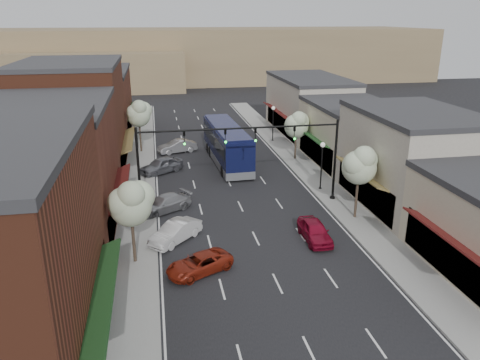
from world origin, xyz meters
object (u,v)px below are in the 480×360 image
signal_mast_left (169,156)px  red_hatchback (315,231)px  parked_car_a (199,264)px  parked_car_d (161,165)px  parked_car_b (175,232)px  tree_right_near (360,164)px  coach_bus (227,144)px  tree_right_far (297,124)px  lamp_post_far (273,118)px  parked_car_e (177,146)px  signal_mast_right (308,149)px  lamp_post_near (322,158)px  tree_left_far (139,113)px  tree_left_near (131,202)px  parked_car_c (164,204)px

signal_mast_left → red_hatchback: bearing=-35.9°
parked_car_a → parked_car_d: size_ratio=0.91×
signal_mast_left → parked_car_b: 6.66m
tree_right_near → coach_bus: size_ratio=0.45×
tree_right_far → red_hatchback: 19.68m
signal_mast_left → lamp_post_far: size_ratio=1.85×
parked_car_a → parked_car_e: size_ratio=0.94×
signal_mast_left → lamp_post_far: signal_mast_left is taller
signal_mast_left → parked_car_a: size_ratio=1.96×
signal_mast_right → red_hatchback: size_ratio=2.00×
signal_mast_right → parked_car_d: size_ratio=1.78×
red_hatchback → parked_car_e: (-8.20, 24.14, 0.03)m
coach_bus → red_hatchback: (3.20, -19.28, -1.38)m
signal_mast_right → lamp_post_near: (2.18, 2.50, -1.62)m
signal_mast_left → parked_car_e: size_ratio=1.85×
tree_left_far → red_hatchback: tree_left_far is taller
tree_left_near → parked_car_c: tree_left_near is taller
parked_car_a → parked_car_c: (-1.81, 9.96, 0.08)m
signal_mast_left → tree_left_far: bearing=98.3°
signal_mast_right → parked_car_a: bearing=-135.4°
parked_car_c → parked_car_d: bearing=149.6°
tree_left_near → lamp_post_near: 19.25m
parked_car_d → parked_car_e: (2.00, 7.14, -0.06)m
lamp_post_far → coach_bus: 10.43m
signal_mast_left → tree_left_far: signal_mast_left is taller
tree_right_near → lamp_post_near: size_ratio=1.34×
tree_right_far → tree_left_far: (-16.60, 6.00, 0.61)m
tree_right_near → tree_right_far: (0.00, 16.00, -0.46)m
tree_left_near → parked_car_b: (2.66, 2.67, -3.52)m
coach_bus → red_hatchback: 19.59m
lamp_post_near → parked_car_b: lamp_post_near is taller
tree_left_far → coach_bus: tree_left_far is taller
signal_mast_right → signal_mast_left: same height
lamp_post_far → parked_car_d: lamp_post_far is taller
tree_left_near → lamp_post_near: (16.05, 10.56, -1.22)m
parked_car_e → tree_left_far: bearing=-118.1°
parked_car_c → parked_car_a: bearing=-20.1°
tree_left_near → parked_car_a: 5.61m
tree_right_near → parked_car_d: bearing=135.9°
tree_right_far → coach_bus: (-7.55, 0.37, -1.91)m
tree_right_near → tree_right_far: bearing=90.0°
tree_right_near → red_hatchback: 6.44m
lamp_post_near → parked_car_b: 15.71m
signal_mast_left → red_hatchback: size_ratio=2.00×
lamp_post_far → parked_car_c: 24.46m
lamp_post_far → parked_car_e: (-12.00, -2.82, -2.27)m
tree_right_near → parked_car_d: (-14.55, 14.09, -3.66)m
coach_bus → parked_car_a: 22.85m
coach_bus → parked_car_c: size_ratio=2.88×
tree_right_near → lamp_post_far: bearing=91.3°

